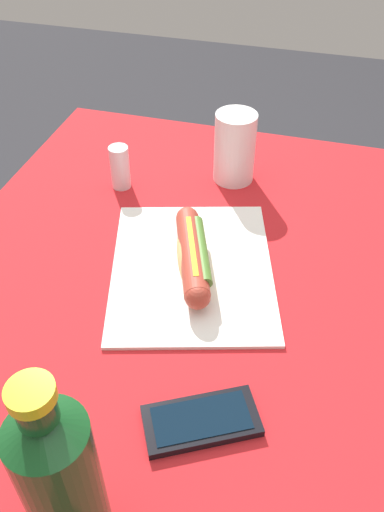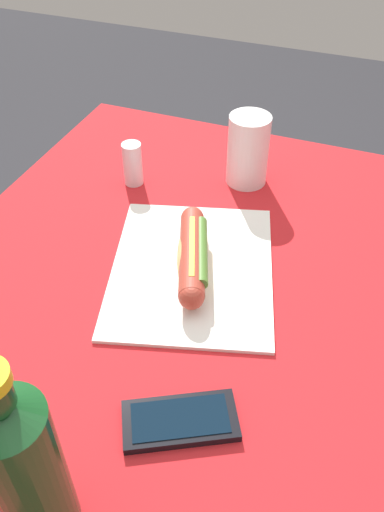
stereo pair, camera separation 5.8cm
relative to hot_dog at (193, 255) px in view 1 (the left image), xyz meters
The scene contains 7 objects.
dining_table 0.19m from the hot_dog, 37.45° to the left, with size 1.05×0.91×0.76m.
paper_wrapper 0.03m from the hot_dog, 69.57° to the right, with size 0.31×0.25×0.01m, color white.
hot_dog is the anchor object (origin of this frame).
cell_phone 0.27m from the hot_dog, 17.63° to the left, with size 0.12×0.15×0.01m.
soda_bottle 0.42m from the hot_dog, ahead, with size 0.07×0.07×0.26m.
drinking_cup 0.27m from the hot_dog, behind, with size 0.08×0.08×0.13m, color white.
salt_shaker 0.27m from the hot_dog, 134.53° to the right, with size 0.04×0.04×0.08m, color silver.
Camera 1 is at (0.53, 0.11, 1.35)m, focal length 37.95 mm.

